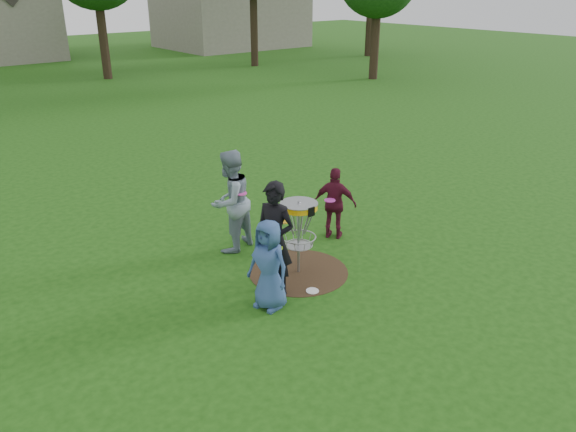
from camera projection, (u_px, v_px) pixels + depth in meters
ground at (298, 272)px, 10.16m from camera, size 100.00×100.00×0.00m
dirt_patch at (298, 272)px, 10.16m from camera, size 1.80×1.80×0.01m
player_blue at (269, 265)px, 8.80m from camera, size 0.64×0.83×1.50m
player_black at (274, 239)px, 9.13m from camera, size 0.69×0.83×1.96m
player_grey at (230, 201)px, 10.66m from camera, size 1.15×1.01×2.00m
player_maroon at (335, 204)px, 11.25m from camera, size 0.79×0.92×1.48m
disc_on_grass at (312, 291)px, 9.52m from camera, size 0.22×0.22×0.02m
disc_golf_basket at (299, 220)px, 9.77m from camera, size 0.66×0.67×1.38m
held_discs at (283, 214)px, 9.90m from camera, size 2.36×1.96×0.33m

